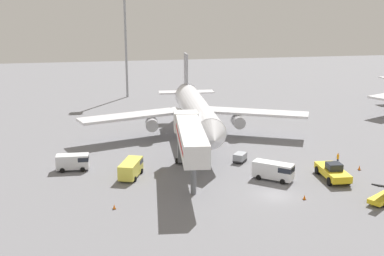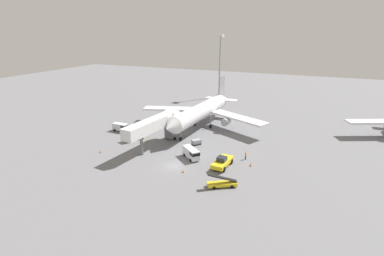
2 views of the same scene
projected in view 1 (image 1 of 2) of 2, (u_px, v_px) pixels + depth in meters
ground_plane at (275, 196)px, 59.38m from camera, size 300.00×300.00×0.00m
airplane_at_gate at (196, 110)px, 83.05m from camera, size 40.12×38.78×13.31m
jet_bridge at (190, 137)px, 63.99m from camera, size 5.38×19.28×7.60m
pushback_tug at (333, 172)px, 64.61m from camera, size 3.32×6.88×2.36m
service_van_rear_right at (274, 170)px, 64.29m from camera, size 5.26×4.86×2.39m
service_van_near_left at (74, 161)px, 68.21m from camera, size 4.55×2.35×2.25m
service_van_outer_right at (131, 168)px, 65.61m from camera, size 3.82×5.69×2.22m
baggage_cart_mid_left at (240, 157)px, 71.84m from camera, size 2.53×2.66×1.33m
ground_crew_worker_foreground at (338, 158)px, 70.70m from camera, size 0.47×0.47×1.75m
safety_cone_alpha at (114, 207)px, 55.36m from camera, size 0.39×0.39×0.60m
safety_cone_bravo at (359, 168)px, 68.41m from camera, size 0.44×0.44×0.67m
safety_cone_charlie at (304, 197)px, 58.07m from camera, size 0.40×0.40×0.61m
apron_light_mast at (125, 24)px, 118.31m from camera, size 2.40×2.40×25.95m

